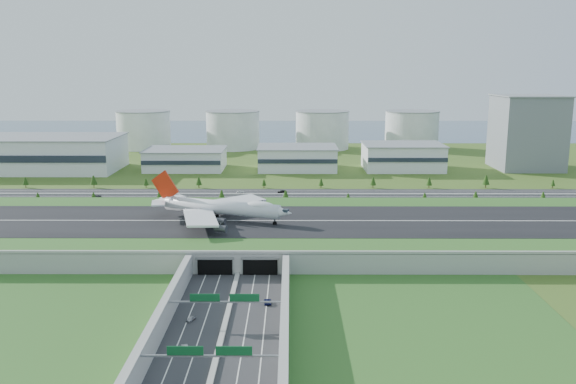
{
  "coord_description": "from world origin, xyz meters",
  "views": [
    {
      "loc": [
        19.87,
        -268.44,
        77.13
      ],
      "look_at": [
        18.59,
        35.0,
        14.29
      ],
      "focal_mm": 38.0,
      "sensor_mm": 36.0,
      "label": 1
    }
  ],
  "objects_px": {
    "fuel_tank_a": "(144,130)",
    "car_2": "(268,302)",
    "car_1": "(185,349)",
    "car_0": "(191,319)",
    "car_5": "(282,192)",
    "boeing_747": "(221,207)",
    "car_4": "(98,196)",
    "car_7": "(240,192)",
    "office_tower": "(527,133)"
  },
  "relations": [
    {
      "from": "boeing_747",
      "to": "office_tower",
      "type": "bearing_deg",
      "value": 61.77
    },
    {
      "from": "car_2",
      "to": "office_tower",
      "type": "bearing_deg",
      "value": -129.38
    },
    {
      "from": "car_5",
      "to": "office_tower",
      "type": "bearing_deg",
      "value": 94.31
    },
    {
      "from": "car_0",
      "to": "car_7",
      "type": "height_order",
      "value": "car_7"
    },
    {
      "from": "office_tower",
      "to": "car_5",
      "type": "height_order",
      "value": "office_tower"
    },
    {
      "from": "car_5",
      "to": "car_0",
      "type": "bearing_deg",
      "value": -30.11
    },
    {
      "from": "car_0",
      "to": "car_5",
      "type": "distance_m",
      "value": 194.97
    },
    {
      "from": "car_2",
      "to": "car_7",
      "type": "relative_size",
      "value": 1.02
    },
    {
      "from": "fuel_tank_a",
      "to": "car_7",
      "type": "relative_size",
      "value": 10.32
    },
    {
      "from": "car_2",
      "to": "car_5",
      "type": "xyz_separation_m",
      "value": [
        2.14,
        179.28,
        0.17
      ]
    },
    {
      "from": "car_0",
      "to": "car_1",
      "type": "bearing_deg",
      "value": -62.97
    },
    {
      "from": "fuel_tank_a",
      "to": "car_4",
      "type": "relative_size",
      "value": 11.59
    },
    {
      "from": "boeing_747",
      "to": "car_0",
      "type": "relative_size",
      "value": 17.13
    },
    {
      "from": "car_4",
      "to": "car_0",
      "type": "bearing_deg",
      "value": -133.15
    },
    {
      "from": "car_4",
      "to": "car_5",
      "type": "height_order",
      "value": "car_5"
    },
    {
      "from": "fuel_tank_a",
      "to": "car_2",
      "type": "relative_size",
      "value": 10.1
    },
    {
      "from": "fuel_tank_a",
      "to": "car_1",
      "type": "height_order",
      "value": "fuel_tank_a"
    },
    {
      "from": "fuel_tank_a",
      "to": "car_2",
      "type": "xyz_separation_m",
      "value": [
        132.33,
        -388.71,
        -16.69
      ]
    },
    {
      "from": "boeing_747",
      "to": "car_7",
      "type": "height_order",
      "value": "boeing_747"
    },
    {
      "from": "car_5",
      "to": "car_7",
      "type": "bearing_deg",
      "value": -112.56
    },
    {
      "from": "fuel_tank_a",
      "to": "car_0",
      "type": "relative_size",
      "value": 12.7
    },
    {
      "from": "car_5",
      "to": "car_7",
      "type": "distance_m",
      "value": 25.63
    },
    {
      "from": "car_1",
      "to": "car_5",
      "type": "height_order",
      "value": "car_5"
    },
    {
      "from": "fuel_tank_a",
      "to": "car_0",
      "type": "xyz_separation_m",
      "value": [
        109.19,
        -402.75,
        -16.71
      ]
    },
    {
      "from": "car_0",
      "to": "car_5",
      "type": "height_order",
      "value": "car_5"
    },
    {
      "from": "car_2",
      "to": "car_5",
      "type": "bearing_deg",
      "value": -95.62
    },
    {
      "from": "boeing_747",
      "to": "car_2",
      "type": "height_order",
      "value": "boeing_747"
    },
    {
      "from": "car_5",
      "to": "car_7",
      "type": "height_order",
      "value": "car_5"
    },
    {
      "from": "car_4",
      "to": "car_5",
      "type": "relative_size",
      "value": 0.83
    },
    {
      "from": "car_2",
      "to": "boeing_747",
      "type": "bearing_deg",
      "value": -78.05
    },
    {
      "from": "car_1",
      "to": "car_2",
      "type": "distance_m",
      "value": 40.93
    },
    {
      "from": "car_2",
      "to": "car_7",
      "type": "xyz_separation_m",
      "value": [
        -23.49,
        179.24,
        0.02
      ]
    },
    {
      "from": "car_0",
      "to": "car_1",
      "type": "xyz_separation_m",
      "value": [
        1.7,
        -20.82,
        0.13
      ]
    },
    {
      "from": "car_1",
      "to": "car_5",
      "type": "xyz_separation_m",
      "value": [
        23.58,
        214.15,
        0.06
      ]
    },
    {
      "from": "car_7",
      "to": "boeing_747",
      "type": "bearing_deg",
      "value": 12.92
    },
    {
      "from": "boeing_747",
      "to": "car_0",
      "type": "bearing_deg",
      "value": -69.87
    },
    {
      "from": "office_tower",
      "to": "car_7",
      "type": "height_order",
      "value": "office_tower"
    },
    {
      "from": "car_0",
      "to": "car_2",
      "type": "height_order",
      "value": "car_2"
    },
    {
      "from": "office_tower",
      "to": "car_0",
      "type": "height_order",
      "value": "office_tower"
    },
    {
      "from": "boeing_747",
      "to": "car_7",
      "type": "bearing_deg",
      "value": 108.89
    },
    {
      "from": "fuel_tank_a",
      "to": "boeing_747",
      "type": "distance_m",
      "value": 326.86
    },
    {
      "from": "office_tower",
      "to": "car_7",
      "type": "distance_m",
      "value": 232.86
    },
    {
      "from": "boeing_747",
      "to": "car_2",
      "type": "xyz_separation_m",
      "value": [
        24.36,
        -80.22,
        -13.34
      ]
    },
    {
      "from": "car_2",
      "to": "car_4",
      "type": "bearing_deg",
      "value": -62.03
    },
    {
      "from": "car_1",
      "to": "boeing_747",
      "type": "bearing_deg",
      "value": 75.66
    },
    {
      "from": "car_0",
      "to": "office_tower",
      "type": "bearing_deg",
      "value": 76.14
    },
    {
      "from": "car_7",
      "to": "fuel_tank_a",
      "type": "bearing_deg",
      "value": -139.12
    },
    {
      "from": "car_0",
      "to": "car_7",
      "type": "xyz_separation_m",
      "value": [
        -0.35,
        193.28,
        0.03
      ]
    },
    {
      "from": "office_tower",
      "to": "car_7",
      "type": "xyz_separation_m",
      "value": [
        -211.16,
        -94.47,
        -26.68
      ]
    },
    {
      "from": "car_0",
      "to": "car_7",
      "type": "bearing_deg",
      "value": 112.47
    }
  ]
}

